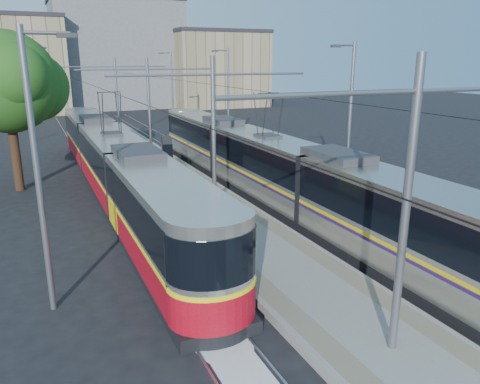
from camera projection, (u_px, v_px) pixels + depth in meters
name	position (u px, v px, depth m)	size (l,w,h in m)	color
ground	(305.00, 288.00, 15.14)	(160.00, 160.00, 0.00)	black
platform	(164.00, 172.00, 29.99)	(4.00, 50.00, 0.30)	gray
tactile_strip_left	(141.00, 172.00, 29.37)	(0.70, 50.00, 0.01)	gray
tactile_strip_right	(185.00, 168.00, 30.52)	(0.70, 50.00, 0.01)	gray
rails	(164.00, 174.00, 30.03)	(8.71, 70.00, 0.03)	gray
track_arrow	(243.00, 372.00, 11.08)	(1.20, 5.00, 0.01)	silver
tram_left	(114.00, 164.00, 25.20)	(2.43, 31.27, 5.50)	black
tram_right	(267.00, 164.00, 24.46)	(2.43, 30.24, 5.50)	black
catenary	(174.00, 107.00, 26.30)	(9.20, 70.00, 7.00)	slate
street_lamps	(146.00, 103.00, 32.39)	(15.18, 38.22, 8.00)	slate
shelter	(167.00, 154.00, 29.01)	(0.81, 1.12, 2.25)	black
tree	(14.00, 84.00, 25.23)	(5.98, 5.53, 8.69)	#382314
building_left	(1.00, 65.00, 61.99)	(16.32, 12.24, 12.72)	tan
building_centre	(117.00, 54.00, 71.43)	(18.36, 14.28, 15.71)	slate
building_right	(217.00, 69.00, 72.32)	(14.28, 10.20, 11.38)	tan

